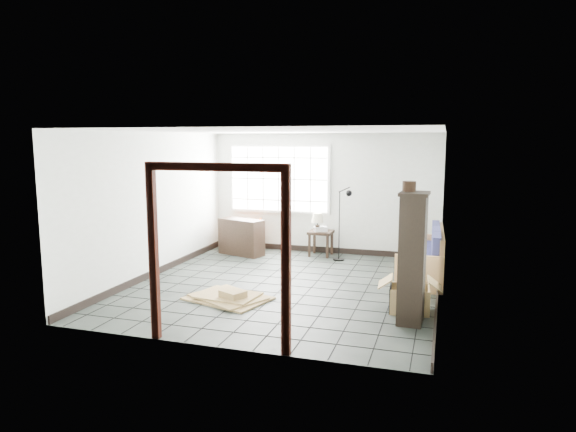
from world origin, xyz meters
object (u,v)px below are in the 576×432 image
(side_table, at_px, (321,235))
(tall_shelf, at_px, (412,257))
(futon_sofa, at_px, (424,260))
(armchair, at_px, (244,233))

(side_table, bearing_deg, tall_shelf, -59.64)
(futon_sofa, bearing_deg, side_table, 150.05)
(side_table, bearing_deg, armchair, 180.00)
(tall_shelf, bearing_deg, armchair, 139.62)
(armchair, bearing_deg, tall_shelf, 122.28)
(futon_sofa, relative_size, side_table, 3.86)
(futon_sofa, xyz_separation_m, tall_shelf, (-0.06, -2.44, 0.58))
(futon_sofa, xyz_separation_m, armchair, (-3.95, 1.17, 0.07))
(side_table, distance_m, tall_shelf, 4.21)
(armchair, xyz_separation_m, tall_shelf, (3.88, -3.61, 0.50))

